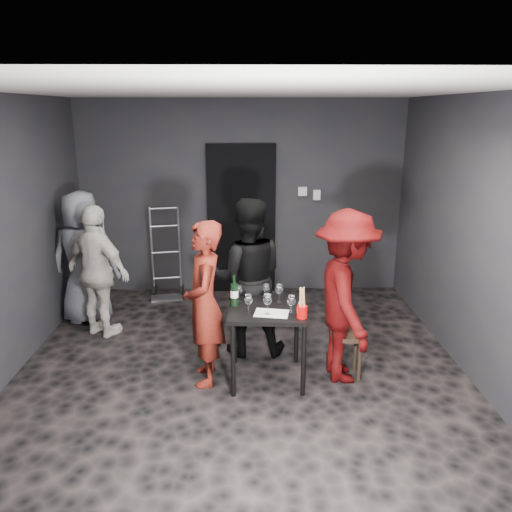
{
  "coord_description": "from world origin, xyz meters",
  "views": [
    {
      "loc": [
        0.06,
        -4.45,
        2.54
      ],
      "look_at": [
        0.16,
        0.25,
        1.16
      ],
      "focal_mm": 35.0,
      "sensor_mm": 36.0,
      "label": 1
    }
  ],
  "objects_px": {
    "hand_truck": "(167,281)",
    "man_maroon": "(346,287)",
    "server_red": "(204,299)",
    "woman_black": "(247,268)",
    "stool": "(349,341)",
    "bystander_cream": "(98,270)",
    "wine_bottle": "(234,294)",
    "tasting_table": "(267,316)",
    "bystander_grey": "(83,252)",
    "breadstick_cup": "(302,303)"
  },
  "relations": [
    {
      "from": "bystander_cream",
      "to": "breadstick_cup",
      "type": "xyz_separation_m",
      "value": [
        2.18,
        -1.29,
        0.09
      ]
    },
    {
      "from": "tasting_table",
      "to": "server_red",
      "type": "height_order",
      "value": "server_red"
    },
    {
      "from": "hand_truck",
      "to": "man_maroon",
      "type": "distance_m",
      "value": 3.11
    },
    {
      "from": "hand_truck",
      "to": "tasting_table",
      "type": "distance_m",
      "value": 2.63
    },
    {
      "from": "bystander_cream",
      "to": "wine_bottle",
      "type": "height_order",
      "value": "bystander_cream"
    },
    {
      "from": "woman_black",
      "to": "bystander_grey",
      "type": "height_order",
      "value": "woman_black"
    },
    {
      "from": "tasting_table",
      "to": "man_maroon",
      "type": "bearing_deg",
      "value": 1.35
    },
    {
      "from": "bystander_cream",
      "to": "stool",
      "type": "bearing_deg",
      "value": -169.42
    },
    {
      "from": "hand_truck",
      "to": "server_red",
      "type": "relative_size",
      "value": 0.76
    },
    {
      "from": "tasting_table",
      "to": "man_maroon",
      "type": "height_order",
      "value": "man_maroon"
    },
    {
      "from": "stool",
      "to": "breadstick_cup",
      "type": "distance_m",
      "value": 0.76
    },
    {
      "from": "tasting_table",
      "to": "man_maroon",
      "type": "xyz_separation_m",
      "value": [
        0.75,
        0.02,
        0.28
      ]
    },
    {
      "from": "tasting_table",
      "to": "breadstick_cup",
      "type": "distance_m",
      "value": 0.46
    },
    {
      "from": "hand_truck",
      "to": "tasting_table",
      "type": "bearing_deg",
      "value": -70.6
    },
    {
      "from": "hand_truck",
      "to": "stool",
      "type": "bearing_deg",
      "value": -57.37
    },
    {
      "from": "server_red",
      "to": "breadstick_cup",
      "type": "distance_m",
      "value": 0.92
    },
    {
      "from": "server_red",
      "to": "bystander_grey",
      "type": "distance_m",
      "value": 2.14
    },
    {
      "from": "server_red",
      "to": "woman_black",
      "type": "bearing_deg",
      "value": 140.72
    },
    {
      "from": "breadstick_cup",
      "to": "stool",
      "type": "bearing_deg",
      "value": 29.46
    },
    {
      "from": "man_maroon",
      "to": "bystander_cream",
      "type": "relative_size",
      "value": 1.18
    },
    {
      "from": "bystander_grey",
      "to": "server_red",
      "type": "bearing_deg",
      "value": 138.36
    },
    {
      "from": "man_maroon",
      "to": "server_red",
      "type": "bearing_deg",
      "value": 88.33
    },
    {
      "from": "woman_black",
      "to": "breadstick_cup",
      "type": "relative_size",
      "value": 6.28
    },
    {
      "from": "woman_black",
      "to": "wine_bottle",
      "type": "xyz_separation_m",
      "value": [
        -0.12,
        -0.54,
        -0.09
      ]
    },
    {
      "from": "wine_bottle",
      "to": "bystander_grey",
      "type": "bearing_deg",
      "value": 143.08
    },
    {
      "from": "stool",
      "to": "breadstick_cup",
      "type": "bearing_deg",
      "value": -150.54
    },
    {
      "from": "hand_truck",
      "to": "server_red",
      "type": "height_order",
      "value": "server_red"
    },
    {
      "from": "hand_truck",
      "to": "wine_bottle",
      "type": "distance_m",
      "value": 2.5
    },
    {
      "from": "woman_black",
      "to": "server_red",
      "type": "bearing_deg",
      "value": 55.96
    },
    {
      "from": "man_maroon",
      "to": "hand_truck",
      "type": "bearing_deg",
      "value": 39.41
    },
    {
      "from": "hand_truck",
      "to": "bystander_grey",
      "type": "distance_m",
      "value": 1.35
    },
    {
      "from": "tasting_table",
      "to": "bystander_cream",
      "type": "distance_m",
      "value": 2.15
    },
    {
      "from": "woman_black",
      "to": "bystander_grey",
      "type": "xyz_separation_m",
      "value": [
        -1.97,
        0.85,
        -0.06
      ]
    },
    {
      "from": "hand_truck",
      "to": "wine_bottle",
      "type": "height_order",
      "value": "hand_truck"
    },
    {
      "from": "bystander_cream",
      "to": "wine_bottle",
      "type": "relative_size",
      "value": 5.22
    },
    {
      "from": "tasting_table",
      "to": "woman_black",
      "type": "bearing_deg",
      "value": 107.67
    },
    {
      "from": "stool",
      "to": "tasting_table",
      "type": "bearing_deg",
      "value": -178.3
    },
    {
      "from": "stool",
      "to": "breadstick_cup",
      "type": "relative_size",
      "value": 1.55
    },
    {
      "from": "man_maroon",
      "to": "bystander_grey",
      "type": "height_order",
      "value": "man_maroon"
    },
    {
      "from": "bystander_grey",
      "to": "breadstick_cup",
      "type": "distance_m",
      "value": 2.99
    },
    {
      "from": "man_maroon",
      "to": "bystander_grey",
      "type": "relative_size",
      "value": 1.05
    },
    {
      "from": "tasting_table",
      "to": "wine_bottle",
      "type": "height_order",
      "value": "wine_bottle"
    },
    {
      "from": "stool",
      "to": "bystander_grey",
      "type": "relative_size",
      "value": 0.26
    },
    {
      "from": "bystander_cream",
      "to": "bystander_grey",
      "type": "bearing_deg",
      "value": -23.66
    },
    {
      "from": "server_red",
      "to": "woman_black",
      "type": "relative_size",
      "value": 0.88
    },
    {
      "from": "tasting_table",
      "to": "woman_black",
      "type": "xyz_separation_m",
      "value": [
        -0.19,
        0.58,
        0.3
      ]
    },
    {
      "from": "stool",
      "to": "bystander_grey",
      "type": "bearing_deg",
      "value": 154.5
    },
    {
      "from": "hand_truck",
      "to": "bystander_cream",
      "type": "relative_size",
      "value": 0.81
    },
    {
      "from": "hand_truck",
      "to": "bystander_cream",
      "type": "distance_m",
      "value": 1.45
    },
    {
      "from": "hand_truck",
      "to": "tasting_table",
      "type": "height_order",
      "value": "hand_truck"
    }
  ]
}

